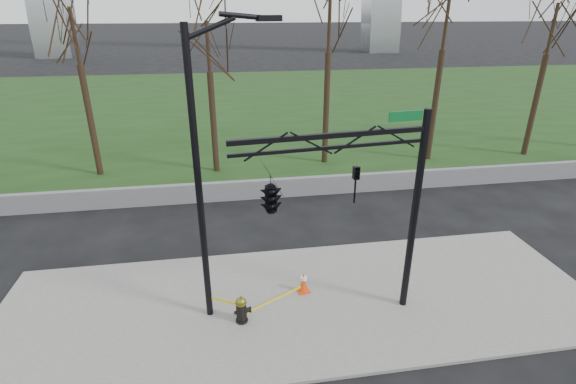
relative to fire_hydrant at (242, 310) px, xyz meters
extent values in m
plane|color=black|center=(1.85, 0.63, -0.49)|extent=(500.00, 500.00, 0.00)
cube|color=slate|center=(1.85, 0.63, -0.44)|extent=(18.00, 6.00, 0.10)
cube|color=black|center=(1.85, 30.63, -0.46)|extent=(120.00, 40.00, 0.06)
cube|color=#59595B|center=(1.85, 8.63, -0.04)|extent=(60.00, 0.30, 0.90)
cylinder|color=black|center=(-0.01, 0.00, -0.36)|extent=(0.35, 0.35, 0.06)
cylinder|color=black|center=(-0.01, 0.00, -0.09)|extent=(0.27, 0.27, 0.61)
cylinder|color=black|center=(0.20, 0.02, -0.04)|extent=(0.22, 0.18, 0.16)
cylinder|color=black|center=(-0.17, -0.01, -0.07)|extent=(0.11, 0.11, 0.10)
cylinder|color=olive|center=(-0.01, 0.00, 0.24)|extent=(0.31, 0.31, 0.06)
ellipsoid|color=olive|center=(-0.01, 0.00, 0.30)|extent=(0.29, 0.29, 0.21)
cylinder|color=olive|center=(-0.01, 0.00, 0.42)|extent=(0.06, 0.06, 0.08)
cube|color=#E03F0B|center=(1.98, 1.09, -0.37)|extent=(0.41, 0.41, 0.04)
cone|color=#E03F0B|center=(1.98, 1.09, -0.03)|extent=(0.28, 0.28, 0.65)
cylinder|color=white|center=(1.98, 1.09, 0.09)|extent=(0.21, 0.21, 0.10)
cylinder|color=black|center=(-0.91, 0.48, 3.51)|extent=(0.18, 0.18, 8.00)
cylinder|color=black|center=(-0.38, 0.63, 7.36)|extent=(1.25, 0.45, 0.56)
cylinder|color=black|center=(0.44, 0.85, 7.61)|extent=(1.20, 0.43, 0.22)
cube|color=black|center=(1.02, 1.01, 7.56)|extent=(0.64, 0.37, 0.14)
cylinder|color=black|center=(4.82, 0.02, 2.51)|extent=(0.20, 0.20, 6.00)
cube|color=black|center=(2.33, -0.23, 5.01)|extent=(4.99, 0.61, 0.12)
cube|color=black|center=(2.33, -0.23, 4.71)|extent=(4.98, 0.57, 0.08)
cube|color=#0C5926|center=(4.22, -0.04, 5.36)|extent=(0.90, 0.13, 0.25)
imported|color=black|center=(3.02, -0.16, 3.66)|extent=(0.18, 0.22, 1.00)
imported|color=black|center=(0.84, -0.38, 3.66)|extent=(0.77, 2.52, 1.00)
cube|color=yellow|center=(-0.46, 0.24, 0.17)|extent=(0.90, 0.49, 0.08)
cube|color=yellow|center=(0.98, 0.54, -0.19)|extent=(1.99, 1.09, 0.08)
camera|label=1|loc=(-0.24, -9.71, 7.80)|focal=26.58mm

